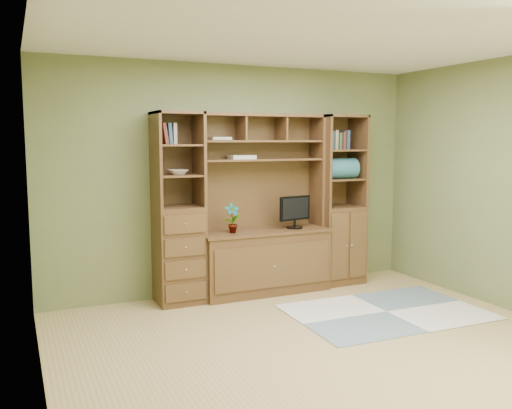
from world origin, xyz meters
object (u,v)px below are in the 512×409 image
center_hutch (265,204)px  right_tower (339,200)px  left_tower (178,209)px  monitor (295,206)px

center_hutch → right_tower: size_ratio=1.00×
center_hutch → left_tower: 1.00m
left_tower → right_tower: bearing=0.0°
left_tower → right_tower: 2.02m
center_hutch → right_tower: 1.03m
monitor → center_hutch: bearing=164.0°
monitor → right_tower: bearing=-4.1°
right_tower → monitor: bearing=-173.4°
center_hutch → right_tower: (1.02, 0.04, 0.00)m
center_hutch → monitor: center_hutch is taller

